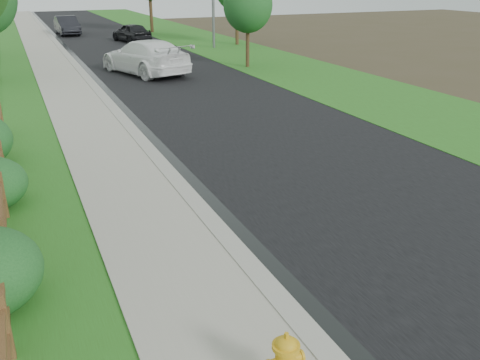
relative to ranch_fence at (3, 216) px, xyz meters
name	(u,v)px	position (x,y,z in m)	size (l,w,h in m)	color
road	(122,48)	(8.20, 28.60, -0.61)	(8.00, 90.00, 0.02)	black
curb	(62,50)	(4.00, 28.60, -0.56)	(0.40, 90.00, 0.12)	#99988B
wet_gutter	(68,50)	(4.35, 28.60, -0.60)	(0.50, 90.00, 0.00)	black
sidewalk	(43,51)	(2.70, 28.60, -0.57)	(2.20, 90.00, 0.10)	#9F9B8A
grass_strip	(13,53)	(0.80, 28.60, -0.59)	(1.60, 90.00, 0.06)	#295A19
verge_far	(210,43)	(15.10, 28.60, -0.60)	(6.00, 90.00, 0.04)	#295A19
ranch_fence	(3,216)	(0.00, 0.00, 0.00)	(0.12, 16.92, 1.10)	#472C17
white_suv	(145,57)	(7.16, 17.27, 0.30)	(2.51, 6.17, 1.79)	white
dark_car_mid	(131,32)	(9.65, 31.67, 0.13)	(1.71, 4.26, 1.45)	black
dark_car_far	(67,25)	(5.60, 39.18, 0.20)	(1.68, 4.82, 1.59)	black
tree_near_right	(248,5)	(13.06, 17.00, 2.81)	(2.75, 2.75, 4.94)	#362816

